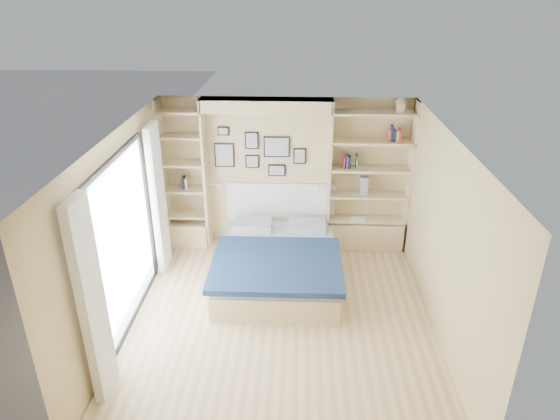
{
  "coord_description": "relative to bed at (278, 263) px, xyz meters",
  "views": [
    {
      "loc": [
        0.21,
        -5.44,
        4.14
      ],
      "look_at": [
        -0.04,
        0.9,
        1.2
      ],
      "focal_mm": 32.0,
      "sensor_mm": 36.0,
      "label": 1
    }
  ],
  "objects": [
    {
      "name": "deck",
      "position": [
        -3.52,
        -0.97,
        -0.29
      ],
      "size": [
        3.2,
        4.0,
        0.05
      ],
      "primitive_type": "cube",
      "color": "brown",
      "rests_on": "ground"
    },
    {
      "name": "shelf_decor",
      "position": [
        1.17,
        1.1,
        1.4
      ],
      "size": [
        3.52,
        0.23,
        2.03
      ],
      "color": "#A51E1E",
      "rests_on": "ground"
    },
    {
      "name": "reading_lamps",
      "position": [
        -0.22,
        1.03,
        0.82
      ],
      "size": [
        1.92,
        0.12,
        0.15
      ],
      "color": "silver",
      "rests_on": "ground"
    },
    {
      "name": "photo_gallery",
      "position": [
        -0.37,
        1.25,
        1.32
      ],
      "size": [
        1.48,
        0.02,
        0.82
      ],
      "color": "black",
      "rests_on": "ground"
    },
    {
      "name": "bed",
      "position": [
        0.0,
        0.0,
        0.0
      ],
      "size": [
        1.83,
        2.4,
        1.07
      ],
      "color": "tan",
      "rests_on": "ground"
    },
    {
      "name": "ground",
      "position": [
        0.08,
        -0.97,
        -0.29
      ],
      "size": [
        4.5,
        4.5,
        0.0
      ],
      "primitive_type": "plane",
      "color": "tan",
      "rests_on": "ground"
    },
    {
      "name": "deck_chair",
      "position": [
        -2.63,
        -0.75,
        0.06
      ],
      "size": [
        0.54,
        0.77,
        0.72
      ],
      "rotation": [
        0.0,
        0.0,
        -0.16
      ],
      "color": "tan",
      "rests_on": "ground"
    },
    {
      "name": "room_shell",
      "position": [
        -0.31,
        0.55,
        0.79
      ],
      "size": [
        4.5,
        4.5,
        4.5
      ],
      "color": "tan",
      "rests_on": "ground"
    }
  ]
}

